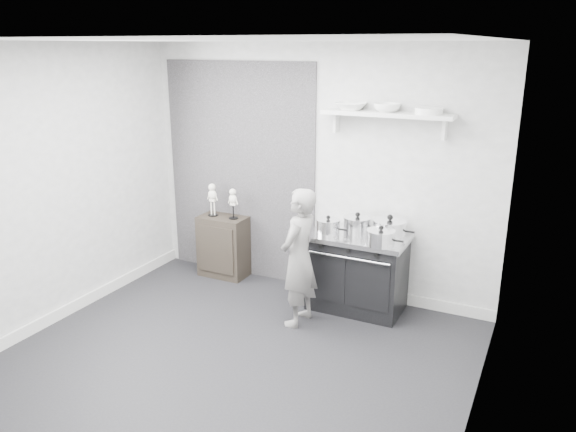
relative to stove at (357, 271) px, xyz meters
The scene contains 15 objects.
ground 1.65m from the stove, 112.94° to the right, with size 4.00×4.00×0.00m, color black.
room_shell 1.94m from the stove, 118.27° to the right, with size 4.02×3.62×2.71m.
wall_shelf 1.62m from the stove, 48.88° to the left, with size 1.30×0.26×0.24m.
stove is the anchor object (origin of this frame).
side_cabinet 1.73m from the stove, behind, with size 0.56×0.33×0.73m, color black.
child 0.75m from the stove, 125.72° to the right, with size 0.50×0.33×1.38m, color gray.
pot_front_left 0.57m from the stove, 158.17° to the right, with size 0.33×0.24×0.20m.
pot_back_left 0.49m from the stove, 116.69° to the left, with size 0.38×0.29×0.21m.
pot_back_right 0.58m from the stove, 18.60° to the left, with size 0.43×0.34×0.23m.
pot_front_right 0.59m from the stove, 33.66° to the right, with size 0.36×0.28×0.20m.
skeleton_full 1.93m from the stove, behind, with size 0.13×0.08×0.45m, color silver, non-canonical shape.
skeleton_torso 1.66m from the stove, behind, with size 0.12×0.07×0.41m, color silver, non-canonical shape.
bowl_large 1.69m from the stove, 134.96° to the left, with size 0.31×0.31×0.07m, color white.
bowl_small 1.69m from the stove, 48.65° to the left, with size 0.26×0.26×0.08m, color white.
plate_stack 1.77m from the stove, 18.57° to the left, with size 0.26×0.26×0.06m, color white.
Camera 1 is at (2.35, -3.69, 2.67)m, focal length 35.00 mm.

